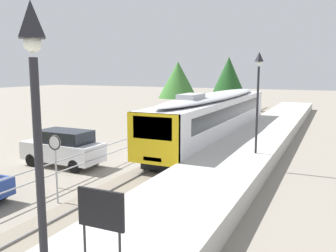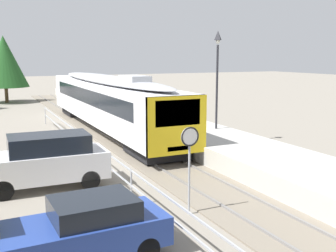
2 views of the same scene
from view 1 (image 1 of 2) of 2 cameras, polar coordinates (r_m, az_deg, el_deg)
ground_plane at (r=25.51m, az=-1.40°, el=-3.26°), size 160.00×160.00×0.00m
track_rails at (r=24.36m, az=4.96°, el=-3.79°), size 3.20×60.00×0.14m
commuter_train at (r=27.18m, az=7.45°, el=2.01°), size 2.82×20.71×3.74m
station_platform at (r=23.40m, az=12.50°, el=-3.45°), size 3.90×60.00×0.90m
platform_lamp_near_end at (r=5.34m, az=-19.85°, el=0.61°), size 0.34×0.34×5.35m
platform_lamp_mid_platform at (r=19.68m, az=13.93°, el=6.48°), size 0.34×0.34×5.35m
platform_notice_board at (r=8.50m, az=-10.46°, el=-13.07°), size 1.20×0.08×1.80m
speed_limit_sign at (r=15.09m, az=-17.26°, el=-3.88°), size 0.61×0.10×2.81m
carpark_fence at (r=17.35m, az=-17.15°, el=-6.37°), size 0.06×36.06×1.25m
parked_suv_white at (r=21.05m, az=-16.06°, el=-3.25°), size 4.65×2.01×2.04m
tree_behind_carpark at (r=45.10m, az=1.56°, el=7.23°), size 4.83×4.83×6.32m
tree_behind_station_far at (r=48.21m, az=9.45°, el=7.47°), size 4.78×4.78×6.98m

